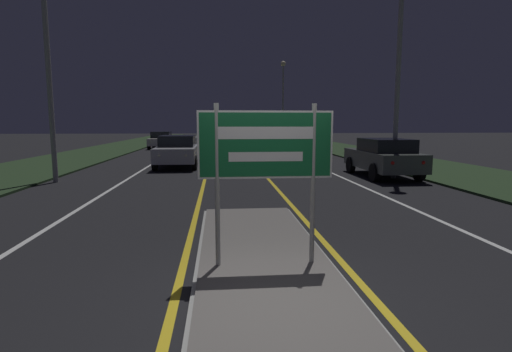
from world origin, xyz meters
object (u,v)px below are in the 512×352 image
streetlight_right_far (283,89)px  car_receding_2 (289,138)px  car_approaching_0 (177,151)px  car_receding_1 (310,143)px  streetlight_right_near (400,29)px  highway_sign (266,153)px  streetlight_left_near (45,22)px  car_receding_0 (383,157)px  car_approaching_1 (161,140)px

streetlight_right_far → car_receding_2: 7.97m
car_approaching_0 → streetlight_right_far: bearing=69.5°
car_receding_1 → car_receding_2: size_ratio=1.03×
streetlight_right_far → car_receding_1: 17.16m
streetlight_right_near → highway_sign: bearing=-123.4°
streetlight_left_near → car_receding_0: size_ratio=1.97×
car_approaching_1 → streetlight_right_far: bearing=38.0°
car_receding_0 → streetlight_right_near: bearing=-59.1°
highway_sign → car_approaching_1: 29.70m
car_receding_0 → car_approaching_1: bearing=120.7°
streetlight_right_far → car_receding_1: (-0.68, -16.36, -5.15)m
highway_sign → streetlight_left_near: (-6.63, 9.43, 3.90)m
highway_sign → car_approaching_0: size_ratio=0.54×
streetlight_left_near → car_approaching_1: streetlight_left_near is taller
car_approaching_0 → car_receding_1: bearing=43.4°
streetlight_left_near → car_receding_2: 26.76m
streetlight_right_far → car_approaching_0: (-9.10, -24.32, -5.09)m
streetlight_left_near → car_receding_0: streetlight_left_near is taller
streetlight_left_near → streetlight_right_near: streetlight_left_near is taller
streetlight_right_far → car_approaching_1: bearing=-142.0°
streetlight_right_near → car_receding_1: (-0.44, 12.81, -4.90)m
highway_sign → car_approaching_0: bearing=100.8°
streetlight_right_far → car_receding_1: bearing=-92.4°
streetlight_left_near → car_approaching_0: (3.93, 4.77, -4.83)m
car_receding_0 → car_receding_2: 22.69m
highway_sign → streetlight_right_near: (6.16, 9.36, 3.91)m
car_receding_1 → car_receding_2: bearing=88.1°
highway_sign → streetlight_right_far: size_ratio=0.26×
streetlight_right_near → car_receding_0: bearing=120.9°
streetlight_right_near → car_receding_2: bearing=90.3°
car_receding_2 → car_approaching_1: 12.10m
streetlight_right_near → car_approaching_1: (-11.74, 19.79, -4.90)m
streetlight_right_near → car_approaching_0: (-8.86, 4.84, -4.83)m
car_receding_0 → streetlight_right_far: bearing=89.0°
streetlight_right_far → car_receding_2: size_ratio=2.01×
car_receding_1 → car_approaching_0: size_ratio=1.06×
streetlight_right_near → car_receding_0: size_ratio=1.95×
highway_sign → car_receding_0: bearing=58.9°
streetlight_right_far → car_approaching_0: streetlight_right_far is taller
streetlight_right_near → streetlight_left_near: bearing=179.7°
car_receding_1 → car_approaching_1: car_approaching_1 is taller
car_receding_1 → car_approaching_1: (-11.30, 6.99, -0.01)m
car_approaching_1 → car_approaching_0: bearing=-79.1°
car_receding_0 → car_approaching_1: size_ratio=1.07×
car_approaching_0 → car_receding_2: bearing=64.4°
car_receding_2 → streetlight_right_near: bearing=-89.7°
streetlight_right_near → car_receding_0: 4.86m
highway_sign → streetlight_right_near: bearing=56.6°
streetlight_left_near → streetlight_right_near: size_ratio=1.01×
highway_sign → car_receding_1: highway_sign is taller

